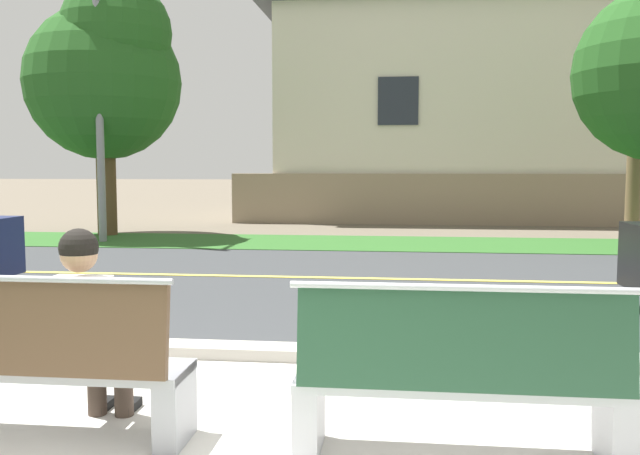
% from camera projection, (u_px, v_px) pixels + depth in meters
% --- Properties ---
extents(ground_plane, '(140.00, 140.00, 0.00)m').
position_uv_depth(ground_plane, '(345.00, 264.00, 11.28)').
color(ground_plane, '#665B4C').
extents(curb_edge, '(44.00, 0.30, 0.11)m').
position_uv_depth(curb_edge, '(291.00, 353.00, 5.69)').
color(curb_edge, '#ADA89E').
rests_on(curb_edge, ground_plane).
extents(street_asphalt, '(52.00, 8.00, 0.01)m').
position_uv_depth(street_asphalt, '(337.00, 278.00, 9.80)').
color(street_asphalt, '#383A3D').
rests_on(street_asphalt, ground_plane).
extents(road_centre_line, '(48.00, 0.14, 0.01)m').
position_uv_depth(road_centre_line, '(337.00, 278.00, 9.80)').
color(road_centre_line, '#E0CC4C').
rests_on(road_centre_line, ground_plane).
extents(far_verge_grass, '(48.00, 2.80, 0.02)m').
position_uv_depth(far_verge_grass, '(357.00, 243.00, 14.26)').
color(far_verge_grass, '#2D6026').
rests_on(far_verge_grass, ground_plane).
extents(bench_left, '(1.79, 0.48, 1.01)m').
position_uv_depth(bench_left, '(32.00, 366.00, 3.95)').
color(bench_left, '#9EA0A8').
rests_on(bench_left, ground_plane).
extents(bench_right, '(1.79, 0.48, 1.01)m').
position_uv_depth(bench_right, '(460.00, 382.00, 3.66)').
color(bench_right, silver).
rests_on(bench_right, ground_plane).
extents(seated_person_white, '(0.52, 0.68, 1.25)m').
position_uv_depth(seated_person_white, '(88.00, 323.00, 4.06)').
color(seated_person_white, '#47382D').
rests_on(seated_person_white, ground_plane).
extents(streetlamp, '(0.24, 2.10, 7.60)m').
position_uv_depth(streetlamp, '(101.00, 37.00, 14.29)').
color(streetlamp, gray).
rests_on(streetlamp, ground_plane).
extents(shade_tree_far_left, '(3.51, 3.51, 5.79)m').
position_uv_depth(shade_tree_far_left, '(107.00, 71.00, 15.48)').
color(shade_tree_far_left, brown).
rests_on(shade_tree_far_left, ground_plane).
extents(garden_wall, '(13.00, 0.36, 1.40)m').
position_uv_depth(garden_wall, '(466.00, 199.00, 18.62)').
color(garden_wall, gray).
rests_on(garden_wall, ground_plane).
extents(house_across_street, '(13.68, 6.91, 6.73)m').
position_uv_depth(house_across_street, '(490.00, 108.00, 21.43)').
color(house_across_street, beige).
rests_on(house_across_street, ground_plane).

